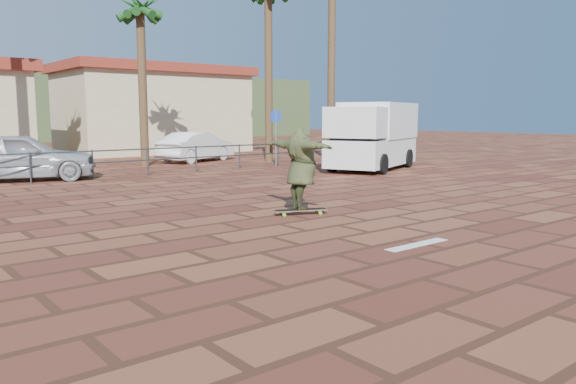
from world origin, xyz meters
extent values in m
plane|color=brown|center=(0.00, 0.00, 0.00)|extent=(120.00, 120.00, 0.00)
cube|color=white|center=(0.70, -1.20, 0.00)|extent=(1.40, 0.22, 0.01)
cylinder|color=#47494F|center=(-2.00, 12.00, 0.50)|extent=(0.06, 0.06, 1.00)
cylinder|color=#47494F|center=(0.00, 12.00, 0.50)|extent=(0.06, 0.06, 1.00)
cylinder|color=#47494F|center=(2.00, 12.00, 0.50)|extent=(0.06, 0.06, 1.00)
cylinder|color=#47494F|center=(4.00, 12.00, 0.50)|extent=(0.06, 0.06, 1.00)
cylinder|color=#47494F|center=(6.00, 12.00, 0.50)|extent=(0.06, 0.06, 1.00)
cylinder|color=#47494F|center=(8.00, 12.00, 0.50)|extent=(0.06, 0.06, 1.00)
cylinder|color=#47494F|center=(10.00, 12.00, 0.50)|extent=(0.06, 0.06, 1.00)
cylinder|color=#47494F|center=(12.00, 12.00, 0.50)|extent=(0.06, 0.06, 1.00)
cylinder|color=#47494F|center=(0.00, 12.00, 0.95)|extent=(24.00, 0.05, 0.05)
cylinder|color=#47494F|center=(0.00, 12.00, 0.55)|extent=(24.00, 0.05, 0.05)
cylinder|color=brown|center=(3.50, 15.50, 3.25)|extent=(0.36, 0.36, 6.50)
sphere|color=#1C5520|center=(3.50, 15.50, 6.55)|extent=(2.40, 2.40, 2.40)
cylinder|color=brown|center=(9.00, 14.00, 3.90)|extent=(0.36, 0.36, 7.80)
cylinder|color=brown|center=(12.00, 13.00, 4.40)|extent=(0.36, 0.36, 8.80)
cube|color=beige|center=(8.00, 24.00, 2.25)|extent=(10.00, 6.00, 4.50)
cube|color=maroon|center=(8.00, 24.00, 4.75)|extent=(10.60, 6.60, 0.50)
cube|color=olive|center=(1.03, 2.22, 0.10)|extent=(1.20, 0.69, 0.02)
cube|color=black|center=(1.03, 2.22, 0.11)|extent=(1.15, 0.66, 0.00)
cube|color=silver|center=(0.66, 2.38, 0.07)|extent=(0.13, 0.20, 0.03)
cube|color=silver|center=(1.41, 2.07, 0.07)|extent=(0.13, 0.20, 0.03)
cylinder|color=#5EC72A|center=(0.61, 2.27, 0.04)|extent=(0.08, 0.06, 0.08)
cylinder|color=#5EC72A|center=(0.70, 2.49, 0.04)|extent=(0.08, 0.06, 0.08)
cylinder|color=#5EC72A|center=(1.37, 1.96, 0.04)|extent=(0.08, 0.06, 0.08)
cylinder|color=#5EC72A|center=(1.46, 2.18, 0.04)|extent=(0.08, 0.06, 0.08)
imported|color=#3B4123|center=(1.03, 2.22, 1.01)|extent=(0.72, 2.24, 1.79)
cube|color=white|center=(10.02, 8.43, 0.71)|extent=(5.53, 3.90, 1.04)
cube|color=white|center=(10.63, 8.69, 1.94)|extent=(4.34, 3.48, 1.42)
cube|color=white|center=(8.36, 7.74, 1.90)|extent=(2.20, 2.51, 1.14)
cube|color=black|center=(7.79, 7.50, 1.47)|extent=(0.68, 1.51, 0.62)
cylinder|color=black|center=(8.83, 6.85, 0.38)|extent=(0.80, 0.54, 0.76)
cylinder|color=black|center=(8.06, 8.69, 0.38)|extent=(0.80, 0.54, 0.76)
cylinder|color=black|center=(11.81, 8.10, 0.38)|extent=(0.80, 0.54, 0.76)
cylinder|color=black|center=(11.04, 9.94, 0.38)|extent=(0.80, 0.54, 0.76)
imported|color=#AAADB1|center=(-2.04, 13.00, 0.80)|extent=(5.08, 3.27, 1.61)
imported|color=white|center=(6.44, 16.27, 0.69)|extent=(4.44, 2.95, 1.38)
cylinder|color=gray|center=(7.88, 12.00, 1.17)|extent=(0.06, 0.06, 2.33)
cube|color=#193FB2|center=(7.88, 12.00, 2.12)|extent=(0.48, 0.09, 0.48)
camera|label=1|loc=(-6.74, -7.00, 2.14)|focal=35.00mm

